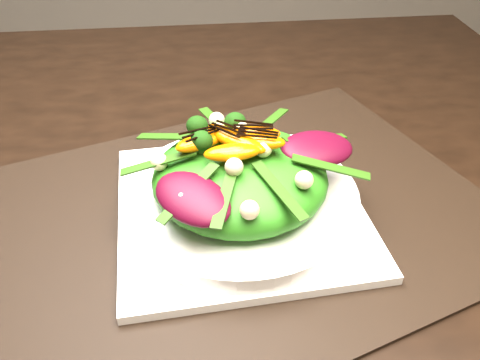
{
  "coord_description": "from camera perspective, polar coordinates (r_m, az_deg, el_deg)",
  "views": [
    {
      "loc": [
        0.23,
        -0.58,
        1.12
      ],
      "look_at": [
        0.27,
        -0.15,
        0.8
      ],
      "focal_mm": 38.0,
      "sensor_mm": 36.0,
      "label": 1
    }
  ],
  "objects": [
    {
      "name": "placemat",
      "position": [
        0.56,
        -0.0,
        -3.75
      ],
      "size": [
        0.65,
        0.57,
        0.0
      ],
      "primitive_type": "cube",
      "rotation": [
        0.0,
        0.0,
        0.34
      ],
      "color": "black",
      "rests_on": "dining_table"
    },
    {
      "name": "plate_base",
      "position": [
        0.56,
        -0.0,
        -3.19
      ],
      "size": [
        0.28,
        0.28,
        0.01
      ],
      "primitive_type": "cube",
      "rotation": [
        0.0,
        0.0,
        0.07
      ],
      "color": "white",
      "rests_on": "placemat"
    },
    {
      "name": "dining_table",
      "position": [
        0.73,
        -23.18,
        1.46
      ],
      "size": [
        1.6,
        0.9,
        0.75
      ],
      "primitive_type": "cube",
      "color": "black",
      "rests_on": "floor"
    },
    {
      "name": "orange_segment",
      "position": [
        0.53,
        -2.53,
        5.04
      ],
      "size": [
        0.06,
        0.03,
        0.01
      ],
      "primitive_type": "ellipsoid",
      "rotation": [
        0.0,
        0.0,
        -0.17
      ],
      "color": "#DA5C03",
      "rests_on": "lettuce_mound"
    },
    {
      "name": "lettuce_mound",
      "position": [
        0.53,
        -0.0,
        0.38
      ],
      "size": [
        0.19,
        0.19,
        0.06
      ],
      "primitive_type": "ellipsoid",
      "rotation": [
        0.0,
        0.0,
        -0.02
      ],
      "color": "#307C17",
      "rests_on": "salad_bowl"
    },
    {
      "name": "radicchio_leaf",
      "position": [
        0.54,
        8.64,
        3.52
      ],
      "size": [
        0.09,
        0.07,
        0.02
      ],
      "primitive_type": "ellipsoid",
      "rotation": [
        0.0,
        0.0,
        0.23
      ],
      "color": "#3E0616",
      "rests_on": "lettuce_mound"
    },
    {
      "name": "broccoli_floret",
      "position": [
        0.54,
        -5.6,
        5.92
      ],
      "size": [
        0.04,
        0.04,
        0.03
      ],
      "primitive_type": "sphere",
      "rotation": [
        0.0,
        0.0,
        0.38
      ],
      "color": "#12370A",
      "rests_on": "lettuce_mound"
    },
    {
      "name": "salad_bowl",
      "position": [
        0.55,
        -0.0,
        -2.03
      ],
      "size": [
        0.27,
        0.27,
        0.02
      ],
      "primitive_type": "cylinder",
      "rotation": [
        0.0,
        0.0,
        -0.07
      ],
      "color": "white",
      "rests_on": "plate_base"
    },
    {
      "name": "balsamic_drizzle",
      "position": [
        0.53,
        -2.56,
        5.8
      ],
      "size": [
        0.05,
        0.01,
        0.0
      ],
      "primitive_type": "cube",
      "rotation": [
        0.0,
        0.0,
        -0.17
      ],
      "color": "black",
      "rests_on": "orange_segment"
    },
    {
      "name": "macadamia_nut",
      "position": [
        0.48,
        3.25,
        0.6
      ],
      "size": [
        0.02,
        0.02,
        0.02
      ],
      "primitive_type": "sphere",
      "rotation": [
        0.0,
        0.0,
        -0.14
      ],
      "color": "#FFF4B3",
      "rests_on": "lettuce_mound"
    }
  ]
}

